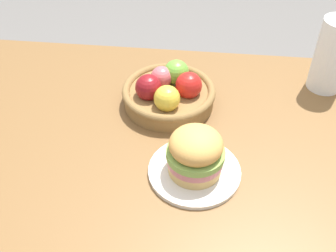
{
  "coord_description": "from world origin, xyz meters",
  "views": [
    {
      "loc": [
        0.15,
        -0.87,
        1.55
      ],
      "look_at": [
        0.05,
        -0.05,
        0.81
      ],
      "focal_mm": 43.32,
      "sensor_mm": 36.0,
      "label": 1
    }
  ],
  "objects_px": {
    "sandwich": "(196,152)",
    "paper_towel_roll": "(332,55)",
    "plate": "(194,171)",
    "fruit_basket": "(169,92)"
  },
  "relations": [
    {
      "from": "fruit_basket",
      "to": "sandwich",
      "type": "bearing_deg",
      "value": -70.7
    },
    {
      "from": "plate",
      "to": "fruit_basket",
      "type": "bearing_deg",
      "value": 109.3
    },
    {
      "from": "sandwich",
      "to": "paper_towel_roll",
      "type": "xyz_separation_m",
      "value": [
        0.4,
        0.43,
        0.04
      ]
    },
    {
      "from": "fruit_basket",
      "to": "paper_towel_roll",
      "type": "relative_size",
      "value": 1.21
    },
    {
      "from": "sandwich",
      "to": "fruit_basket",
      "type": "xyz_separation_m",
      "value": [
        -0.1,
        0.28,
        -0.03
      ]
    },
    {
      "from": "fruit_basket",
      "to": "paper_towel_roll",
      "type": "xyz_separation_m",
      "value": [
        0.5,
        0.15,
        0.07
      ]
    },
    {
      "from": "plate",
      "to": "sandwich",
      "type": "xyz_separation_m",
      "value": [
        0.0,
        0.0,
        0.07
      ]
    },
    {
      "from": "fruit_basket",
      "to": "paper_towel_roll",
      "type": "bearing_deg",
      "value": 16.65
    },
    {
      "from": "sandwich",
      "to": "paper_towel_roll",
      "type": "height_order",
      "value": "paper_towel_roll"
    },
    {
      "from": "plate",
      "to": "fruit_basket",
      "type": "distance_m",
      "value": 0.3
    }
  ]
}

